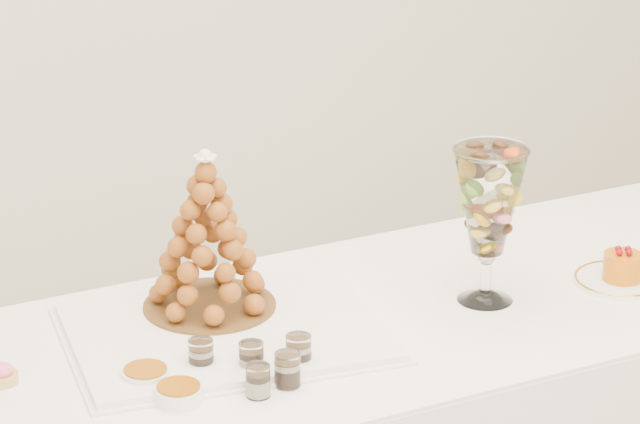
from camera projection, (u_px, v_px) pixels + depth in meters
name	position (u px, v px, depth m)	size (l,w,h in m)	color
lace_tray	(226.00, 332.00, 3.03)	(0.61, 0.46, 0.02)	white
macaron_vase	(489.00, 203.00, 3.12)	(0.15, 0.15, 0.34)	white
cake_plate	(619.00, 280.00, 3.29)	(0.20, 0.20, 0.01)	white
pink_tart	(1.00, 374.00, 2.85)	(0.06, 0.06, 0.04)	tan
verrine_a	(201.00, 356.00, 2.89)	(0.05, 0.05, 0.07)	white
verrine_b	(251.00, 358.00, 2.88)	(0.05, 0.05, 0.06)	white
verrine_c	(299.00, 352.00, 2.90)	(0.05, 0.05, 0.07)	white
verrine_d	(258.00, 381.00, 2.80)	(0.05, 0.05, 0.06)	white
verrine_e	(287.00, 370.00, 2.83)	(0.05, 0.05, 0.07)	white
ramekin_back	(146.00, 377.00, 2.85)	(0.09, 0.09, 0.03)	white
ramekin_front	(179.00, 394.00, 2.79)	(0.09, 0.09, 0.03)	white
croquembouche	(207.00, 232.00, 3.06)	(0.27, 0.27, 0.34)	brown
mousse_cake	(623.00, 266.00, 3.27)	(0.08, 0.08, 0.07)	#D46609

